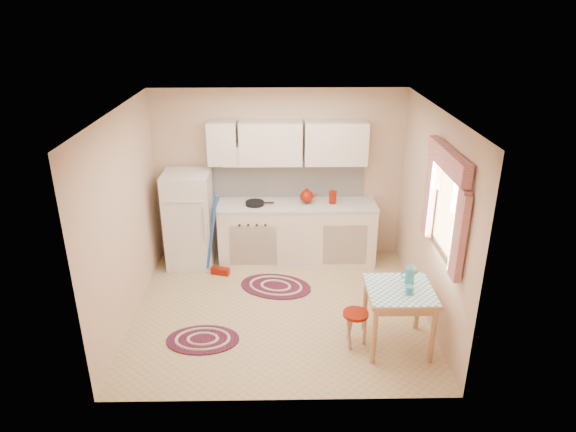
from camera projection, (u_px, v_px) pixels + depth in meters
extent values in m
plane|color=tan|center=(279.00, 309.00, 6.48)|extent=(3.60, 3.60, 0.00)
cube|color=silver|center=(278.00, 111.00, 5.51)|extent=(3.60, 3.20, 0.04)
cube|color=#CBA789|center=(279.00, 175.00, 7.47)|extent=(3.60, 0.04, 2.50)
cube|color=#CBA789|center=(279.00, 289.00, 4.52)|extent=(3.60, 0.04, 2.50)
cube|color=#CBA789|center=(124.00, 219.00, 5.97)|extent=(0.04, 3.20, 2.50)
cube|color=#CBA789|center=(432.00, 217.00, 6.02)|extent=(0.04, 3.20, 2.50)
cube|color=white|center=(287.00, 179.00, 7.48)|extent=(2.25, 0.03, 0.55)
cube|color=silver|center=(287.00, 143.00, 7.12)|extent=(2.25, 0.33, 0.60)
cube|color=white|center=(447.00, 211.00, 5.40)|extent=(0.04, 0.85, 0.95)
cube|color=silver|center=(189.00, 220.00, 7.34)|extent=(0.65, 0.60, 1.40)
cube|color=silver|center=(297.00, 234.00, 7.51)|extent=(2.25, 0.60, 0.88)
cube|color=beige|center=(297.00, 205.00, 7.33)|extent=(2.27, 0.62, 0.04)
cylinder|color=black|center=(255.00, 203.00, 7.26)|extent=(0.27, 0.27, 0.05)
cylinder|color=maroon|center=(333.00, 198.00, 7.30)|extent=(0.12, 0.12, 0.16)
cube|color=tan|center=(397.00, 318.00, 5.67)|extent=(0.72, 0.72, 0.72)
cylinder|color=maroon|center=(355.00, 329.00, 5.74)|extent=(0.36, 0.36, 0.42)
cylinder|color=teal|center=(409.00, 290.00, 5.42)|extent=(0.12, 0.12, 0.10)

